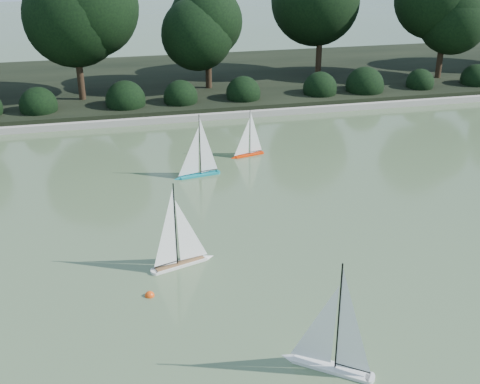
{
  "coord_description": "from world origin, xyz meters",
  "views": [
    {
      "loc": [
        -2.36,
        -7.59,
        5.23
      ],
      "look_at": [
        -0.09,
        2.22,
        0.7
      ],
      "focal_mm": 45.0,
      "sensor_mm": 36.0,
      "label": 1
    }
  ],
  "objects_px": {
    "sailboat_orange": "(246,148)",
    "sailboat_teal": "(195,167)",
    "sailboat_white_a": "(325,350)",
    "sailboat_white_b": "(184,251)",
    "race_buoy": "(150,296)"
  },
  "relations": [
    {
      "from": "sailboat_teal",
      "to": "race_buoy",
      "type": "relative_size",
      "value": 10.18
    },
    {
      "from": "sailboat_white_b",
      "to": "sailboat_orange",
      "type": "relative_size",
      "value": 1.28
    },
    {
      "from": "sailboat_white_b",
      "to": "sailboat_white_a",
      "type": "bearing_deg",
      "value": -64.88
    },
    {
      "from": "sailboat_white_b",
      "to": "sailboat_orange",
      "type": "height_order",
      "value": "sailboat_white_b"
    },
    {
      "from": "sailboat_white_b",
      "to": "sailboat_teal",
      "type": "bearing_deg",
      "value": 78.06
    },
    {
      "from": "sailboat_white_b",
      "to": "sailboat_teal",
      "type": "distance_m",
      "value": 3.81
    },
    {
      "from": "sailboat_white_a",
      "to": "sailboat_orange",
      "type": "relative_size",
      "value": 1.37
    },
    {
      "from": "sailboat_white_a",
      "to": "sailboat_orange",
      "type": "xyz_separation_m",
      "value": [
        0.83,
        7.67,
        -0.07
      ]
    },
    {
      "from": "sailboat_white_a",
      "to": "sailboat_teal",
      "type": "relative_size",
      "value": 1.13
    },
    {
      "from": "sailboat_orange",
      "to": "sailboat_teal",
      "type": "xyz_separation_m",
      "value": [
        -1.42,
        -1.0,
        0.04
      ]
    },
    {
      "from": "sailboat_white_b",
      "to": "sailboat_teal",
      "type": "xyz_separation_m",
      "value": [
        0.79,
        3.73,
        -0.01
      ]
    },
    {
      "from": "sailboat_white_b",
      "to": "race_buoy",
      "type": "bearing_deg",
      "value": -129.32
    },
    {
      "from": "sailboat_white_a",
      "to": "sailboat_orange",
      "type": "height_order",
      "value": "sailboat_white_a"
    },
    {
      "from": "sailboat_white_a",
      "to": "race_buoy",
      "type": "distance_m",
      "value": 2.96
    },
    {
      "from": "sailboat_orange",
      "to": "sailboat_white_a",
      "type": "bearing_deg",
      "value": -96.15
    }
  ]
}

